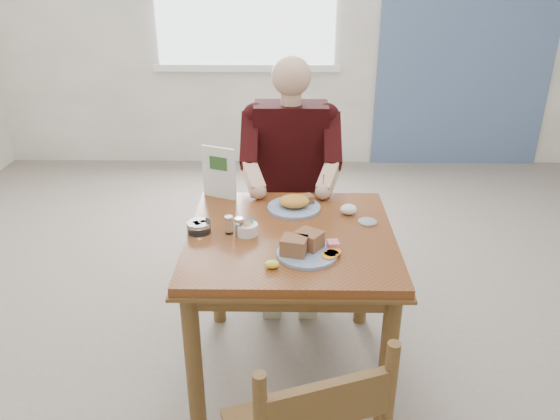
{
  "coord_description": "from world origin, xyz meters",
  "views": [
    {
      "loc": [
        -0.01,
        -2.12,
        1.85
      ],
      "look_at": [
        -0.05,
        0.0,
        0.86
      ],
      "focal_mm": 35.0,
      "sensor_mm": 36.0,
      "label": 1
    }
  ],
  "objects_px": {
    "far_plate": "(295,204)",
    "table": "(291,255)",
    "diner": "(291,164)",
    "near_plate": "(306,247)",
    "chair_far": "(290,212)"
  },
  "relations": [
    {
      "from": "far_plate",
      "to": "table",
      "type": "bearing_deg",
      "value": -94.45
    },
    {
      "from": "diner",
      "to": "near_plate",
      "type": "distance_m",
      "value": 0.89
    },
    {
      "from": "diner",
      "to": "near_plate",
      "type": "bearing_deg",
      "value": -86.19
    },
    {
      "from": "chair_far",
      "to": "near_plate",
      "type": "height_order",
      "value": "chair_far"
    },
    {
      "from": "table",
      "to": "diner",
      "type": "bearing_deg",
      "value": 90.0
    },
    {
      "from": "near_plate",
      "to": "far_plate",
      "type": "xyz_separation_m",
      "value": [
        -0.04,
        0.44,
        -0.0
      ]
    },
    {
      "from": "chair_far",
      "to": "far_plate",
      "type": "distance_m",
      "value": 0.62
    },
    {
      "from": "chair_far",
      "to": "diner",
      "type": "xyz_separation_m",
      "value": [
        0.0,
        -0.09,
        0.33
      ]
    },
    {
      "from": "chair_far",
      "to": "diner",
      "type": "distance_m",
      "value": 0.34
    },
    {
      "from": "table",
      "to": "near_plate",
      "type": "bearing_deg",
      "value": -72.05
    },
    {
      "from": "diner",
      "to": "far_plate",
      "type": "relative_size",
      "value": 4.17
    },
    {
      "from": "far_plate",
      "to": "chair_far",
      "type": "bearing_deg",
      "value": 92.09
    },
    {
      "from": "chair_far",
      "to": "far_plate",
      "type": "height_order",
      "value": "chair_far"
    },
    {
      "from": "table",
      "to": "near_plate",
      "type": "xyz_separation_m",
      "value": [
        0.06,
        -0.18,
        0.14
      ]
    },
    {
      "from": "table",
      "to": "chair_far",
      "type": "xyz_separation_m",
      "value": [
        0.0,
        0.8,
        -0.16
      ]
    }
  ]
}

